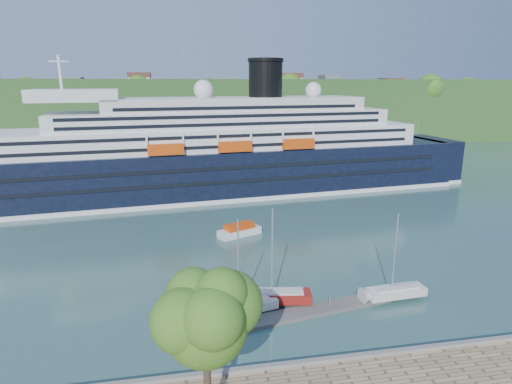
% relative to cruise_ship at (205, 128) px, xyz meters
% --- Properties ---
extents(ground, '(400.00, 400.00, 0.00)m').
position_rel_cruise_ship_xyz_m(ground, '(1.98, -59.19, -13.86)').
color(ground, '#305554').
rests_on(ground, ground).
extents(far_hillside, '(400.00, 50.00, 24.00)m').
position_rel_cruise_ship_xyz_m(far_hillside, '(1.98, 85.81, -1.86)').
color(far_hillside, '#2C5020').
rests_on(far_hillside, ground).
extents(quay_coping, '(220.00, 0.50, 0.30)m').
position_rel_cruise_ship_xyz_m(quay_coping, '(1.98, -59.39, -12.71)').
color(quay_coping, slate).
rests_on(quay_coping, promenade).
extents(cruise_ship, '(124.70, 31.45, 27.73)m').
position_rel_cruise_ship_xyz_m(cruise_ship, '(0.00, 0.00, 0.00)').
color(cruise_ship, black).
rests_on(cruise_ship, ground).
extents(promenade_tree, '(7.19, 7.19, 11.91)m').
position_rel_cruise_ship_xyz_m(promenade_tree, '(-4.29, -64.09, -6.91)').
color(promenade_tree, '#3A671B').
rests_on(promenade_tree, promenade).
extents(floating_pontoon, '(17.83, 5.32, 0.39)m').
position_rel_cruise_ship_xyz_m(floating_pontoon, '(7.34, -50.26, -13.67)').
color(floating_pontoon, '#68635C').
rests_on(floating_pontoon, ground).
extents(sailboat_white_near, '(7.91, 3.71, 9.86)m').
position_rel_cruise_ship_xyz_m(sailboat_white_near, '(0.31, -49.51, -8.93)').
color(sailboat_white_near, silver).
rests_on(sailboat_white_near, ground).
extents(sailboat_red, '(8.15, 3.42, 10.21)m').
position_rel_cruise_ship_xyz_m(sailboat_red, '(4.05, -48.21, -8.76)').
color(sailboat_red, maroon).
rests_on(sailboat_red, ground).
extents(sailboat_white_far, '(7.34, 2.47, 9.34)m').
position_rel_cruise_ship_xyz_m(sailboat_white_far, '(16.94, -49.36, -9.20)').
color(sailboat_white_far, silver).
rests_on(sailboat_white_far, ground).
extents(tender_launch, '(7.18, 4.89, 1.88)m').
position_rel_cruise_ship_xyz_m(tender_launch, '(3.24, -26.32, -12.92)').
color(tender_launch, '#CC420C').
rests_on(tender_launch, ground).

